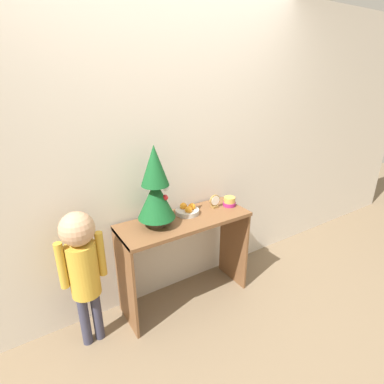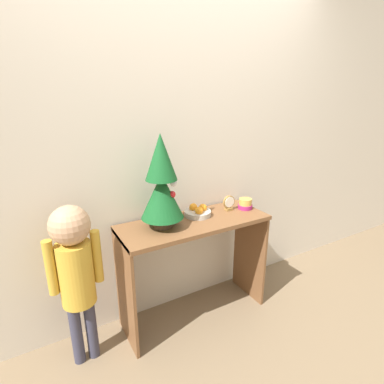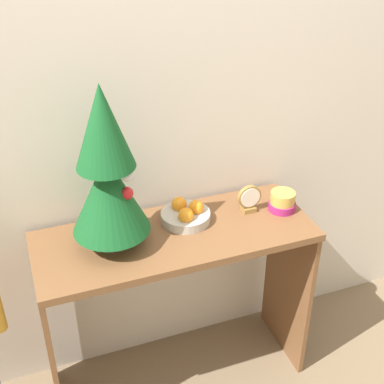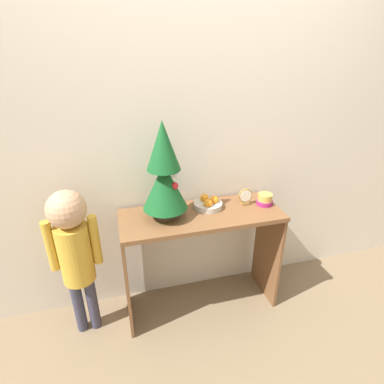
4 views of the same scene
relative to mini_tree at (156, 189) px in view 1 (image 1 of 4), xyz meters
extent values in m
plane|color=#7A664C|center=(0.24, -0.22, -1.09)|extent=(12.00, 12.00, 0.00)
cube|color=beige|center=(0.24, 0.23, 0.16)|extent=(7.00, 0.05, 2.50)
cube|color=brown|center=(0.24, -0.02, -0.32)|extent=(1.07, 0.41, 0.03)
cube|color=brown|center=(-0.29, -0.02, -0.69)|extent=(0.02, 0.38, 0.79)
cube|color=brown|center=(0.76, -0.02, -0.69)|extent=(0.02, 0.38, 0.79)
cylinder|color=#4C3828|center=(0.00, 0.00, -0.28)|extent=(0.12, 0.12, 0.05)
cylinder|color=brown|center=(0.00, 0.00, -0.23)|extent=(0.02, 0.02, 0.04)
cone|color=#145123|center=(0.00, 0.00, -0.08)|extent=(0.28, 0.28, 0.30)
cone|color=#145123|center=(0.00, 0.00, 0.17)|extent=(0.20, 0.20, 0.30)
sphere|color=silver|center=(0.06, -0.05, 0.01)|extent=(0.04, 0.04, 0.04)
sphere|color=silver|center=(0.03, -0.02, 0.16)|extent=(0.04, 0.04, 0.04)
sphere|color=red|center=(0.06, -0.04, -0.07)|extent=(0.05, 0.05, 0.05)
cylinder|color=#B7B2A8|center=(0.30, 0.05, -0.28)|extent=(0.20, 0.20, 0.04)
sphere|color=orange|center=(0.34, 0.05, -0.25)|extent=(0.06, 0.06, 0.06)
sphere|color=orange|center=(0.29, 0.10, -0.25)|extent=(0.06, 0.06, 0.06)
sphere|color=orange|center=(0.29, 0.01, -0.25)|extent=(0.06, 0.06, 0.06)
cylinder|color=#9E2366|center=(0.70, -0.01, -0.28)|extent=(0.11, 0.11, 0.03)
cylinder|color=gold|center=(0.70, -0.01, -0.24)|extent=(0.10, 0.10, 0.05)
cube|color=olive|center=(0.56, 0.03, -0.29)|extent=(0.05, 0.04, 0.02)
cylinder|color=olive|center=(0.56, 0.03, -0.23)|extent=(0.10, 0.02, 0.10)
cylinder|color=white|center=(0.56, 0.02, -0.23)|extent=(0.08, 0.00, 0.08)
cylinder|color=#38384C|center=(-0.62, -0.03, -0.87)|extent=(0.07, 0.07, 0.43)
cylinder|color=#38384C|center=(-0.53, -0.03, -0.87)|extent=(0.07, 0.07, 0.43)
cylinder|color=gold|center=(-0.58, -0.03, -0.46)|extent=(0.20, 0.20, 0.39)
sphere|color=tan|center=(-0.58, -0.03, -0.15)|extent=(0.23, 0.23, 0.23)
cylinder|color=gold|center=(-0.70, -0.03, -0.38)|extent=(0.06, 0.06, 0.33)
cylinder|color=gold|center=(-0.45, -0.03, -0.38)|extent=(0.06, 0.06, 0.33)
camera|label=1|loc=(-0.87, -1.85, 0.77)|focal=28.00mm
camera|label=2|loc=(-0.74, -1.69, 0.54)|focal=28.00mm
camera|label=3|loc=(-0.28, -1.59, 0.89)|focal=50.00mm
camera|label=4|loc=(-0.27, -1.67, 0.67)|focal=28.00mm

